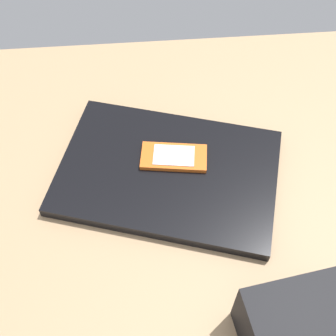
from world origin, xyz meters
The scene contains 4 objects.
desk_surface centered at (0.00, 0.00, 1.50)cm, with size 120.00×80.00×3.00cm, color tan.
laptop_closed centered at (1.15, -4.62, 3.92)cm, with size 35.62×24.20×1.85cm, color black.
cell_phone_on_laptop centered at (-0.45, -6.62, 5.29)cm, with size 11.64×7.00×0.94cm.
desk_organizer centered at (-13.12, 22.35, 7.58)cm, with size 14.34×8.49×9.16cm, color black.
Camera 1 is at (4.74, 37.52, 63.43)cm, focal length 46.86 mm.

